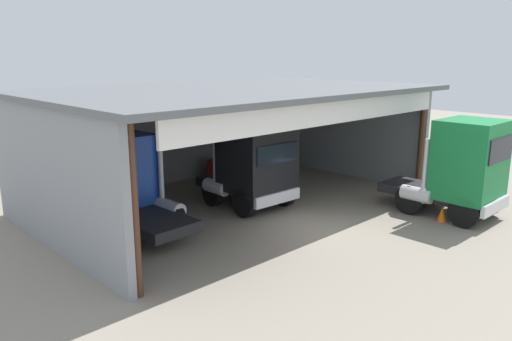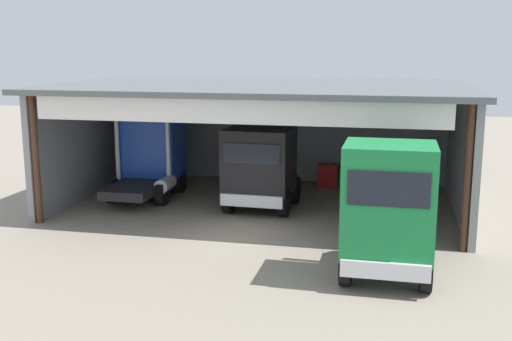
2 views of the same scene
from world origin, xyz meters
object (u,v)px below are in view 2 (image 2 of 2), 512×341
truck_blue_center_left_bay (150,155)px  tool_cart (328,176)px  truck_black_left_bay (260,166)px  traffic_cone (349,264)px  oil_drum (343,177)px  truck_green_center_bay (387,210)px

truck_blue_center_left_bay → tool_cart: truck_blue_center_left_bay is taller
truck_black_left_bay → traffic_cone: 7.46m
oil_drum → tool_cart: (-0.67, -0.06, 0.07)m
truck_black_left_bay → traffic_cone: size_ratio=7.68×
truck_black_left_bay → truck_green_center_bay: truck_green_center_bay is taller
truck_blue_center_left_bay → oil_drum: 8.63m
truck_green_center_bay → traffic_cone: (-0.97, 0.16, -1.67)m
tool_cart → traffic_cone: tool_cart is taller
truck_black_left_bay → traffic_cone: (3.88, -6.20, -1.45)m
tool_cart → traffic_cone: bearing=-80.8°
truck_blue_center_left_bay → truck_green_center_bay: size_ratio=1.07×
truck_blue_center_left_bay → oil_drum: size_ratio=5.62×
truck_blue_center_left_bay → truck_black_left_bay: size_ratio=1.12×
truck_green_center_bay → tool_cart: 11.50m
truck_black_left_bay → tool_cart: size_ratio=4.30×
truck_black_left_bay → traffic_cone: truck_black_left_bay is taller
truck_green_center_bay → traffic_cone: 1.94m
tool_cart → truck_green_center_bay: bearing=-76.1°
oil_drum → traffic_cone: oil_drum is taller
truck_blue_center_left_bay → traffic_cone: 11.79m
truck_blue_center_left_bay → tool_cart: size_ratio=4.82×
truck_green_center_bay → oil_drum: bearing=-79.1°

